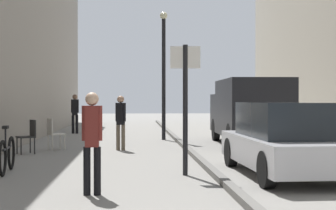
{
  "coord_description": "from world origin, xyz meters",
  "views": [
    {
      "loc": [
        -0.04,
        -1.84,
        1.52
      ],
      "look_at": [
        1.03,
        13.44,
        1.34
      ],
      "focal_mm": 54.75,
      "sensor_mm": 36.0,
      "label": 1
    }
  ],
  "objects_px": {
    "pedestrian_main_foreground": "(121,119)",
    "pedestrian_mid_block": "(75,111)",
    "parked_car": "(287,140)",
    "bicycle_leaning": "(7,154)",
    "cafe_chair_by_doorway": "(53,132)",
    "pedestrian_far_crossing": "(92,136)",
    "street_sign_post": "(185,98)",
    "lamp_post": "(164,67)",
    "delivery_van": "(249,110)",
    "cafe_chair_near_window": "(29,134)"
  },
  "relations": [
    {
      "from": "pedestrian_mid_block",
      "to": "cafe_chair_by_doorway",
      "type": "distance_m",
      "value": 7.39
    },
    {
      "from": "pedestrian_mid_block",
      "to": "pedestrian_far_crossing",
      "type": "relative_size",
      "value": 1.06
    },
    {
      "from": "pedestrian_far_crossing",
      "to": "street_sign_post",
      "type": "bearing_deg",
      "value": -128.66
    },
    {
      "from": "cafe_chair_by_doorway",
      "to": "pedestrian_far_crossing",
      "type": "bearing_deg",
      "value": -14.76
    },
    {
      "from": "parked_car",
      "to": "bicycle_leaning",
      "type": "distance_m",
      "value": 5.7
    },
    {
      "from": "pedestrian_mid_block",
      "to": "pedestrian_far_crossing",
      "type": "bearing_deg",
      "value": 99.58
    },
    {
      "from": "pedestrian_mid_block",
      "to": "cafe_chair_near_window",
      "type": "height_order",
      "value": "pedestrian_mid_block"
    },
    {
      "from": "pedestrian_main_foreground",
      "to": "bicycle_leaning",
      "type": "height_order",
      "value": "pedestrian_main_foreground"
    },
    {
      "from": "pedestrian_far_crossing",
      "to": "street_sign_post",
      "type": "height_order",
      "value": "street_sign_post"
    },
    {
      "from": "pedestrian_main_foreground",
      "to": "pedestrian_far_crossing",
      "type": "height_order",
      "value": "pedestrian_far_crossing"
    },
    {
      "from": "parked_car",
      "to": "lamp_post",
      "type": "relative_size",
      "value": 0.89
    },
    {
      "from": "cafe_chair_by_doorway",
      "to": "parked_car",
      "type": "bearing_deg",
      "value": 17.02
    },
    {
      "from": "bicycle_leaning",
      "to": "cafe_chair_by_doorway",
      "type": "xyz_separation_m",
      "value": [
        0.23,
        4.7,
        0.17
      ]
    },
    {
      "from": "delivery_van",
      "to": "lamp_post",
      "type": "relative_size",
      "value": 1.08
    },
    {
      "from": "parked_car",
      "to": "cafe_chair_near_window",
      "type": "distance_m",
      "value": 7.41
    },
    {
      "from": "lamp_post",
      "to": "bicycle_leaning",
      "type": "relative_size",
      "value": 2.69
    },
    {
      "from": "parked_car",
      "to": "pedestrian_mid_block",
      "type": "bearing_deg",
      "value": 112.38
    },
    {
      "from": "pedestrian_main_foreground",
      "to": "cafe_chair_by_doorway",
      "type": "bearing_deg",
      "value": 13.19
    },
    {
      "from": "delivery_van",
      "to": "bicycle_leaning",
      "type": "relative_size",
      "value": 2.91
    },
    {
      "from": "pedestrian_mid_block",
      "to": "street_sign_post",
      "type": "height_order",
      "value": "street_sign_post"
    },
    {
      "from": "pedestrian_far_crossing",
      "to": "street_sign_post",
      "type": "xyz_separation_m",
      "value": [
        1.69,
        2.02,
        0.61
      ]
    },
    {
      "from": "pedestrian_main_foreground",
      "to": "bicycle_leaning",
      "type": "bearing_deg",
      "value": 82.97
    },
    {
      "from": "pedestrian_mid_block",
      "to": "parked_car",
      "type": "relative_size",
      "value": 0.41
    },
    {
      "from": "street_sign_post",
      "to": "cafe_chair_by_doorway",
      "type": "height_order",
      "value": "street_sign_post"
    },
    {
      "from": "pedestrian_mid_block",
      "to": "street_sign_post",
      "type": "bearing_deg",
      "value": 108.04
    },
    {
      "from": "pedestrian_main_foreground",
      "to": "parked_car",
      "type": "height_order",
      "value": "pedestrian_main_foreground"
    },
    {
      "from": "cafe_chair_near_window",
      "to": "cafe_chair_by_doorway",
      "type": "xyz_separation_m",
      "value": [
        0.52,
        0.99,
        0.0
      ]
    },
    {
      "from": "pedestrian_main_foreground",
      "to": "bicycle_leaning",
      "type": "distance_m",
      "value": 5.04
    },
    {
      "from": "street_sign_post",
      "to": "parked_car",
      "type": "bearing_deg",
      "value": -178.57
    },
    {
      "from": "cafe_chair_near_window",
      "to": "cafe_chair_by_doorway",
      "type": "relative_size",
      "value": 1.0
    },
    {
      "from": "lamp_post",
      "to": "bicycle_leaning",
      "type": "bearing_deg",
      "value": -114.21
    },
    {
      "from": "bicycle_leaning",
      "to": "cafe_chair_by_doorway",
      "type": "bearing_deg",
      "value": 83.04
    },
    {
      "from": "pedestrian_far_crossing",
      "to": "parked_car",
      "type": "xyz_separation_m",
      "value": [
        3.71,
        1.86,
        -0.23
      ]
    },
    {
      "from": "pedestrian_mid_block",
      "to": "delivery_van",
      "type": "bearing_deg",
      "value": 138.52
    },
    {
      "from": "parked_car",
      "to": "street_sign_post",
      "type": "relative_size",
      "value": 1.63
    },
    {
      "from": "pedestrian_mid_block",
      "to": "cafe_chair_by_doorway",
      "type": "relative_size",
      "value": 1.84
    },
    {
      "from": "lamp_post",
      "to": "cafe_chair_by_doorway",
      "type": "relative_size",
      "value": 5.06
    },
    {
      "from": "bicycle_leaning",
      "to": "lamp_post",
      "type": "bearing_deg",
      "value": 61.6
    },
    {
      "from": "parked_car",
      "to": "lamp_post",
      "type": "bearing_deg",
      "value": 100.66
    },
    {
      "from": "pedestrian_far_crossing",
      "to": "delivery_van",
      "type": "relative_size",
      "value": 0.32
    },
    {
      "from": "lamp_post",
      "to": "bicycle_leaning",
      "type": "distance_m",
      "value": 9.41
    },
    {
      "from": "parked_car",
      "to": "bicycle_leaning",
      "type": "xyz_separation_m",
      "value": [
        -5.64,
        0.71,
        -0.33
      ]
    },
    {
      "from": "pedestrian_main_foreground",
      "to": "pedestrian_mid_block",
      "type": "distance_m",
      "value": 7.9
    },
    {
      "from": "parked_car",
      "to": "street_sign_post",
      "type": "height_order",
      "value": "street_sign_post"
    },
    {
      "from": "cafe_chair_near_window",
      "to": "cafe_chair_by_doorway",
      "type": "distance_m",
      "value": 1.12
    },
    {
      "from": "pedestrian_mid_block",
      "to": "parked_car",
      "type": "bearing_deg",
      "value": 115.86
    },
    {
      "from": "pedestrian_far_crossing",
      "to": "cafe_chair_by_doorway",
      "type": "height_order",
      "value": "pedestrian_far_crossing"
    },
    {
      "from": "pedestrian_far_crossing",
      "to": "delivery_van",
      "type": "xyz_separation_m",
      "value": [
        4.48,
        8.57,
        0.23
      ]
    },
    {
      "from": "delivery_van",
      "to": "street_sign_post",
      "type": "distance_m",
      "value": 7.13
    },
    {
      "from": "delivery_van",
      "to": "parked_car",
      "type": "xyz_separation_m",
      "value": [
        -0.77,
        -6.7,
        -0.45
      ]
    }
  ]
}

